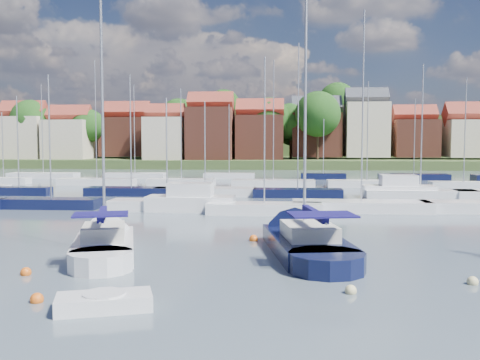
{
  "coord_description": "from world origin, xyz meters",
  "views": [
    {
      "loc": [
        2.15,
        -22.02,
        5.54
      ],
      "look_at": [
        -0.85,
        14.0,
        2.94
      ],
      "focal_mm": 40.0,
      "sensor_mm": 36.0,
      "label": 1
    }
  ],
  "objects": [
    {
      "name": "ground",
      "position": [
        0.0,
        40.0,
        0.0
      ],
      "size": [
        260.0,
        260.0,
        0.0
      ],
      "primitive_type": "plane",
      "color": "#42515A",
      "rests_on": "ground"
    },
    {
      "name": "sailboat_centre",
      "position": [
        -6.93,
        4.27,
        0.36
      ],
      "size": [
        5.6,
        10.85,
        14.31
      ],
      "rotation": [
        0.0,
        0.0,
        1.85
      ],
      "color": "silver",
      "rests_on": "ground"
    },
    {
      "name": "sailboat_navy",
      "position": [
        2.98,
        6.08,
        0.35
      ],
      "size": [
        5.46,
        12.97,
        17.38
      ],
      "rotation": [
        0.0,
        0.0,
        1.75
      ],
      "color": "black",
      "rests_on": "ground"
    },
    {
      "name": "tender",
      "position": [
        -3.75,
        -5.18,
        0.26
      ],
      "size": [
        3.38,
        2.33,
        0.67
      ],
      "rotation": [
        0.0,
        0.0,
        0.32
      ],
      "color": "silver",
      "rests_on": "ground"
    },
    {
      "name": "buoy_b",
      "position": [
        -6.35,
        -4.57,
        0.0
      ],
      "size": [
        0.47,
        0.47,
        0.47
      ],
      "primitive_type": "sphere",
      "color": "#D85914",
      "rests_on": "ground"
    },
    {
      "name": "buoy_c",
      "position": [
        -8.55,
        -0.96,
        0.0
      ],
      "size": [
        0.45,
        0.45,
        0.45
      ],
      "primitive_type": "sphere",
      "color": "#D85914",
      "rests_on": "ground"
    },
    {
      "name": "buoy_d",
      "position": [
        4.59,
        -2.57,
        0.0
      ],
      "size": [
        0.43,
        0.43,
        0.43
      ],
      "primitive_type": "sphere",
      "color": "beige",
      "rests_on": "ground"
    },
    {
      "name": "buoy_e",
      "position": [
        0.45,
        7.46,
        0.0
      ],
      "size": [
        0.48,
        0.48,
        0.48
      ],
      "primitive_type": "sphere",
      "color": "#D85914",
      "rests_on": "ground"
    },
    {
      "name": "buoy_f",
      "position": [
        9.47,
        -0.93,
        0.0
      ],
      "size": [
        0.44,
        0.44,
        0.44
      ],
      "primitive_type": "sphere",
      "color": "beige",
      "rests_on": "ground"
    },
    {
      "name": "marina_field",
      "position": [
        1.91,
        35.15,
        0.43
      ],
      "size": [
        79.62,
        41.41,
        15.93
      ],
      "color": "silver",
      "rests_on": "ground"
    },
    {
      "name": "far_shore_town",
      "position": [
        2.23,
        132.67,
        4.61
      ],
      "size": [
        212.46,
        90.0,
        22.27
      ],
      "color": "#3C4D26",
      "rests_on": "ground"
    }
  ]
}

